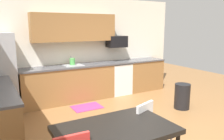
{
  "coord_description": "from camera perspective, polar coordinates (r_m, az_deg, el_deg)",
  "views": [
    {
      "loc": [
        -2.35,
        -3.18,
        1.93
      ],
      "look_at": [
        0.0,
        1.0,
        1.0
      ],
      "focal_mm": 36.19,
      "sensor_mm": 36.0,
      "label": 1
    }
  ],
  "objects": [
    {
      "name": "trash_bin",
      "position": [
        5.63,
        17.3,
        -6.36
      ],
      "size": [
        0.36,
        0.36,
        0.6
      ],
      "primitive_type": "cylinder",
      "color": "black",
      "rests_on": "ground"
    },
    {
      "name": "wall_back",
      "position": [
        6.31,
        -7.4,
        5.61
      ],
      "size": [
        5.8,
        0.1,
        2.7
      ],
      "primitive_type": "cube",
      "color": "silver",
      "rests_on": "ground"
    },
    {
      "name": "sink_basin",
      "position": [
        5.91,
        -9.7,
        0.58
      ],
      "size": [
        0.48,
        0.4,
        0.14
      ],
      "primitive_type": "cube",
      "color": "#A5A8AD",
      "rests_on": "countertop_back"
    },
    {
      "name": "chair_near_table",
      "position": [
        3.37,
        9.83,
        -14.22
      ],
      "size": [
        0.51,
        0.51,
        0.85
      ],
      "color": "white",
      "rests_on": "ground"
    },
    {
      "name": "ground_plane",
      "position": [
        4.4,
        6.63,
        -15.12
      ],
      "size": [
        12.0,
        12.0,
        0.0
      ],
      "primitive_type": "plane",
      "color": "olive"
    },
    {
      "name": "floor_mat",
      "position": [
        5.58,
        -6.35,
        -9.28
      ],
      "size": [
        0.7,
        0.5,
        0.01
      ],
      "primitive_type": "cube",
      "color": "#CC3372",
      "rests_on": "ground"
    },
    {
      "name": "sink_faucet",
      "position": [
        6.05,
        -10.33,
        2.33
      ],
      "size": [
        0.02,
        0.02,
        0.24
      ],
      "primitive_type": "cylinder",
      "color": "#B2B5BA",
      "rests_on": "countertop_back"
    },
    {
      "name": "countertop_back",
      "position": [
        6.05,
        -6.05,
        1.3
      ],
      "size": [
        4.8,
        0.64,
        0.04
      ],
      "primitive_type": "cube",
      "color": "#4C4C51",
      "rests_on": "cabinet_run_back"
    },
    {
      "name": "dining_table",
      "position": [
        2.81,
        0.87,
        -15.41
      ],
      "size": [
        1.4,
        0.9,
        0.74
      ],
      "color": "black",
      "rests_on": "ground"
    },
    {
      "name": "microwave",
      "position": [
        6.49,
        1.2,
        7.2
      ],
      "size": [
        0.54,
        0.36,
        0.32
      ],
      "primitive_type": "cube",
      "color": "black"
    },
    {
      "name": "oven_range",
      "position": [
        6.56,
        1.61,
        -2.02
      ],
      "size": [
        0.6,
        0.6,
        0.91
      ],
      "color": "white",
      "rests_on": "ground"
    },
    {
      "name": "cabinet_run_back",
      "position": [
        5.95,
        -10.87,
        -3.62
      ],
      "size": [
        2.39,
        0.6,
        0.9
      ],
      "primitive_type": "cube",
      "color": "olive",
      "rests_on": "ground"
    },
    {
      "name": "cabinet_run_back_right",
      "position": [
        7.04,
        7.75,
        -1.26
      ],
      "size": [
        1.16,
        0.6,
        0.9
      ],
      "primitive_type": "cube",
      "color": "olive",
      "rests_on": "ground"
    },
    {
      "name": "kettle",
      "position": [
        5.93,
        -9.98,
        1.98
      ],
      "size": [
        0.14,
        0.14,
        0.2
      ],
      "primitive_type": "cylinder",
      "color": "#4CA54C",
      "rests_on": "countertop_back"
    },
    {
      "name": "upper_cabinets_back",
      "position": [
        5.97,
        -9.43,
        10.54
      ],
      "size": [
        2.2,
        0.34,
        0.7
      ],
      "primitive_type": "cube",
      "color": "olive"
    }
  ]
}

